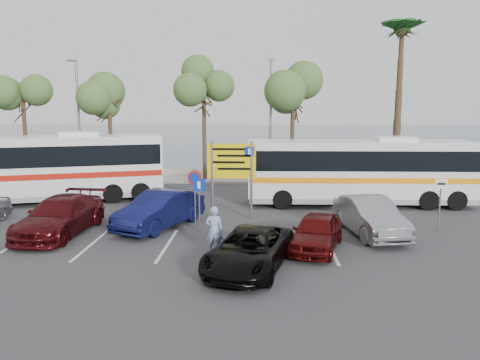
{
  "coord_description": "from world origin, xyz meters",
  "views": [
    {
      "loc": [
        2.23,
        -17.91,
        5.24
      ],
      "look_at": [
        1.39,
        3.0,
        1.86
      ],
      "focal_mm": 35.0,
      "sensor_mm": 36.0,
      "label": 1
    }
  ],
  "objects_px": {
    "coach_bus_left": "(46,170)",
    "car_maroon": "(60,216)",
    "coach_bus_right": "(359,174)",
    "direction_sign": "(232,167)",
    "car_silver_b": "(370,216)",
    "suv_black": "(250,250)",
    "street_lamp_right": "(271,114)",
    "street_lamp_left": "(78,114)",
    "pedestrian_far": "(365,190)",
    "pedestrian_near": "(214,230)",
    "car_blue": "(160,210)",
    "car_red": "(316,232)"
  },
  "relations": [
    {
      "from": "coach_bus_right",
      "to": "car_maroon",
      "type": "height_order",
      "value": "coach_bus_right"
    },
    {
      "from": "coach_bus_left",
      "to": "coach_bus_right",
      "type": "bearing_deg",
      "value": 0.0
    },
    {
      "from": "coach_bus_right",
      "to": "suv_black",
      "type": "bearing_deg",
      "value": -119.01
    },
    {
      "from": "coach_bus_left",
      "to": "suv_black",
      "type": "distance_m",
      "value": 15.03
    },
    {
      "from": "street_lamp_right",
      "to": "car_maroon",
      "type": "xyz_separation_m",
      "value": [
        -8.84,
        -13.2,
        -3.84
      ]
    },
    {
      "from": "car_blue",
      "to": "suv_black",
      "type": "xyz_separation_m",
      "value": [
        3.95,
        -5.0,
        -0.14
      ]
    },
    {
      "from": "car_blue",
      "to": "pedestrian_near",
      "type": "xyz_separation_m",
      "value": [
        2.67,
        -3.5,
        0.09
      ]
    },
    {
      "from": "street_lamp_right",
      "to": "coach_bus_left",
      "type": "xyz_separation_m",
      "value": [
        -12.21,
        -7.02,
        -2.83
      ]
    },
    {
      "from": "pedestrian_far",
      "to": "street_lamp_right",
      "type": "bearing_deg",
      "value": -9.09
    },
    {
      "from": "car_blue",
      "to": "suv_black",
      "type": "relative_size",
      "value": 1.02
    },
    {
      "from": "car_silver_b",
      "to": "pedestrian_near",
      "type": "xyz_separation_m",
      "value": [
        -6.08,
        -2.74,
        0.1
      ]
    },
    {
      "from": "coach_bus_right",
      "to": "car_maroon",
      "type": "distance_m",
      "value": 14.73
    },
    {
      "from": "pedestrian_far",
      "to": "coach_bus_left",
      "type": "bearing_deg",
      "value": 46.41
    },
    {
      "from": "coach_bus_right",
      "to": "car_maroon",
      "type": "xyz_separation_m",
      "value": [
        -13.34,
        -6.18,
        -0.92
      ]
    },
    {
      "from": "pedestrian_near",
      "to": "suv_black",
      "type": "bearing_deg",
      "value": 132.77
    },
    {
      "from": "street_lamp_right",
      "to": "street_lamp_left",
      "type": "bearing_deg",
      "value": 180.0
    },
    {
      "from": "coach_bus_right",
      "to": "suv_black",
      "type": "height_order",
      "value": "coach_bus_right"
    },
    {
      "from": "street_lamp_left",
      "to": "street_lamp_right",
      "type": "relative_size",
      "value": 1.0
    },
    {
      "from": "direction_sign",
      "to": "pedestrian_far",
      "type": "distance_m",
      "value": 7.75
    },
    {
      "from": "street_lamp_left",
      "to": "car_red",
      "type": "bearing_deg",
      "value": -45.92
    },
    {
      "from": "direction_sign",
      "to": "car_silver_b",
      "type": "height_order",
      "value": "direction_sign"
    },
    {
      "from": "coach_bus_left",
      "to": "car_maroon",
      "type": "distance_m",
      "value": 7.11
    },
    {
      "from": "direction_sign",
      "to": "pedestrian_far",
      "type": "height_order",
      "value": "direction_sign"
    },
    {
      "from": "direction_sign",
      "to": "coach_bus_right",
      "type": "height_order",
      "value": "coach_bus_right"
    },
    {
      "from": "coach_bus_left",
      "to": "car_red",
      "type": "distance_m",
      "value": 15.69
    },
    {
      "from": "street_lamp_left",
      "to": "pedestrian_far",
      "type": "relative_size",
      "value": 5.05
    },
    {
      "from": "street_lamp_left",
      "to": "coach_bus_right",
      "type": "distance_m",
      "value": 19.08
    },
    {
      "from": "street_lamp_left",
      "to": "pedestrian_near",
      "type": "xyz_separation_m",
      "value": [
        10.67,
        -15.52,
        -3.73
      ]
    },
    {
      "from": "pedestrian_near",
      "to": "direction_sign",
      "type": "bearing_deg",
      "value": -91.31
    },
    {
      "from": "suv_black",
      "to": "pedestrian_near",
      "type": "xyz_separation_m",
      "value": [
        -1.28,
        1.5,
        0.22
      ]
    },
    {
      "from": "car_red",
      "to": "car_maroon",
      "type": "bearing_deg",
      "value": -172.16
    },
    {
      "from": "street_lamp_left",
      "to": "coach_bus_left",
      "type": "xyz_separation_m",
      "value": [
        0.79,
        -7.02,
        -2.83
      ]
    },
    {
      "from": "coach_bus_right",
      "to": "car_red",
      "type": "bearing_deg",
      "value": -111.96
    },
    {
      "from": "direction_sign",
      "to": "suv_black",
      "type": "height_order",
      "value": "direction_sign"
    },
    {
      "from": "pedestrian_far",
      "to": "street_lamp_left",
      "type": "bearing_deg",
      "value": 24.92
    },
    {
      "from": "car_blue",
      "to": "car_silver_b",
      "type": "xyz_separation_m",
      "value": [
        8.75,
        -0.76,
        -0.02
      ]
    },
    {
      "from": "suv_black",
      "to": "car_silver_b",
      "type": "relative_size",
      "value": 1.0
    },
    {
      "from": "direction_sign",
      "to": "car_maroon",
      "type": "distance_m",
      "value": 7.61
    },
    {
      "from": "street_lamp_right",
      "to": "pedestrian_far",
      "type": "height_order",
      "value": "street_lamp_right"
    },
    {
      "from": "car_blue",
      "to": "suv_black",
      "type": "bearing_deg",
      "value": -27.13
    },
    {
      "from": "car_red",
      "to": "coach_bus_right",
      "type": "bearing_deg",
      "value": 84.91
    },
    {
      "from": "pedestrian_far",
      "to": "suv_black",
      "type": "bearing_deg",
      "value": 105.99
    },
    {
      "from": "car_silver_b",
      "to": "pedestrian_far",
      "type": "bearing_deg",
      "value": 69.64
    },
    {
      "from": "direction_sign",
      "to": "car_silver_b",
      "type": "xyz_separation_m",
      "value": [
        5.75,
        -2.46,
        -1.67
      ]
    },
    {
      "from": "direction_sign",
      "to": "suv_black",
      "type": "xyz_separation_m",
      "value": [
        0.95,
        -6.7,
        -1.78
      ]
    },
    {
      "from": "street_lamp_right",
      "to": "car_silver_b",
      "type": "height_order",
      "value": "street_lamp_right"
    },
    {
      "from": "coach_bus_left",
      "to": "coach_bus_right",
      "type": "xyz_separation_m",
      "value": [
        16.71,
        0.0,
        -0.09
      ]
    },
    {
      "from": "street_lamp_right",
      "to": "car_red",
      "type": "height_order",
      "value": "street_lamp_right"
    },
    {
      "from": "direction_sign",
      "to": "pedestrian_far",
      "type": "xyz_separation_m",
      "value": [
        6.82,
        3.3,
        -1.64
      ]
    },
    {
      "from": "street_lamp_left",
      "to": "car_silver_b",
      "type": "relative_size",
      "value": 1.73
    }
  ]
}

